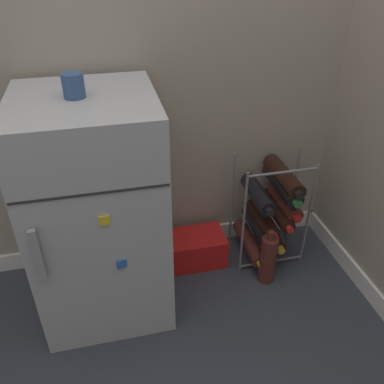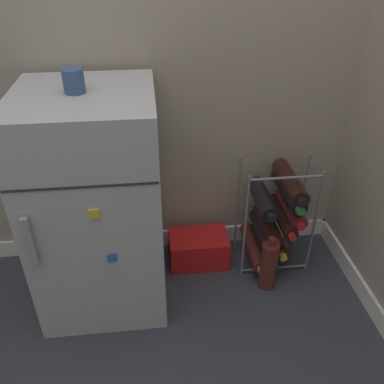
{
  "view_description": "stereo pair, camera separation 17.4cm",
  "coord_description": "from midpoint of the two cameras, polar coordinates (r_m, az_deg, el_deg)",
  "views": [
    {
      "loc": [
        -0.17,
        -1.13,
        1.42
      ],
      "look_at": [
        0.17,
        0.3,
        0.47
      ],
      "focal_mm": 38.0,
      "sensor_mm": 36.0,
      "label": 1
    },
    {
      "loc": [
        0.0,
        -1.16,
        1.42
      ],
      "look_at": [
        0.17,
        0.3,
        0.47
      ],
      "focal_mm": 38.0,
      "sensor_mm": 36.0,
      "label": 2
    }
  ],
  "objects": [
    {
      "name": "ground_plane",
      "position": [
        1.82,
        -1.5,
        -18.34
      ],
      "size": [
        14.0,
        14.0,
        0.0
      ],
      "primitive_type": "plane",
      "color": "#333842"
    },
    {
      "name": "mini_fridge",
      "position": [
        1.69,
        -10.38,
        -1.92
      ],
      "size": [
        0.51,
        0.55,
        0.95
      ],
      "color": "#B7BABF",
      "rests_on": "ground_plane"
    },
    {
      "name": "wine_rack",
      "position": [
        1.99,
        13.96,
        -3.16
      ],
      "size": [
        0.34,
        0.33,
        0.56
      ],
      "color": "slate",
      "rests_on": "ground_plane"
    },
    {
      "name": "soda_box",
      "position": [
        2.05,
        3.27,
        -8.04
      ],
      "size": [
        0.29,
        0.19,
        0.16
      ],
      "color": "red",
      "rests_on": "ground_plane"
    },
    {
      "name": "fridge_top_cup",
      "position": [
        1.47,
        -13.1,
        14.87
      ],
      "size": [
        0.07,
        0.07,
        0.08
      ],
      "color": "#335184",
      "rests_on": "mini_fridge"
    },
    {
      "name": "loose_bottle_floor",
      "position": [
        1.94,
        13.18,
        -10.06
      ],
      "size": [
        0.08,
        0.08,
        0.29
      ],
      "color": "#56231E",
      "rests_on": "ground_plane"
    }
  ]
}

